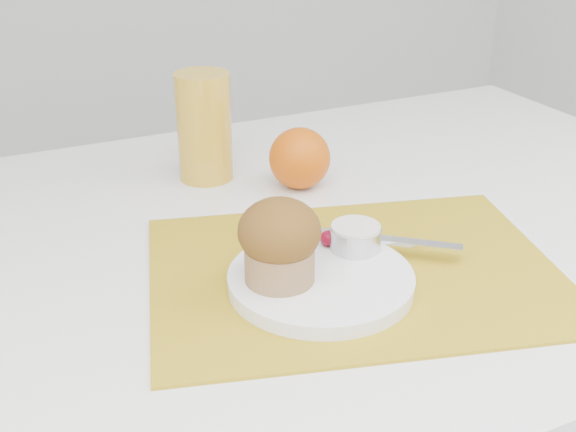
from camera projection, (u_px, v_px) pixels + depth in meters
name	position (u px, v px, depth m)	size (l,w,h in m)	color
placemat	(354.00, 271.00, 0.78)	(0.44, 0.32, 0.00)	#B49219
plate	(321.00, 280.00, 0.75)	(0.19, 0.19, 0.02)	white
ramekin	(355.00, 238.00, 0.79)	(0.06, 0.06, 0.02)	silver
cream	(356.00, 228.00, 0.78)	(0.05, 0.05, 0.01)	white
raspberry_near	(329.00, 238.00, 0.79)	(0.02, 0.02, 0.02)	#4F0211
raspberry_far	(354.00, 245.00, 0.78)	(0.02, 0.02, 0.02)	#4F0208
butter_knife	(379.00, 239.00, 0.81)	(0.18, 0.01, 0.00)	silver
orange	(300.00, 158.00, 0.97)	(0.08, 0.08, 0.08)	#DA5907
juice_glass	(204.00, 127.00, 0.99)	(0.07, 0.07, 0.15)	gold
muffin	(279.00, 241.00, 0.71)	(0.08, 0.08, 0.09)	#A1784E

